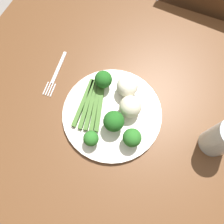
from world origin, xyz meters
name	(u,v)px	position (x,y,z in m)	size (l,w,h in m)	color
ground_plane	(123,149)	(0.00, 0.00, -0.01)	(6.00, 6.00, 0.02)	gray
dining_table	(132,119)	(0.00, 0.00, 0.62)	(1.15, 0.87, 0.73)	brown
chair	(194,33)	(-0.12, -0.57, 0.50)	(0.42, 0.42, 0.87)	brown
plate	(112,113)	(0.06, 0.05, 0.74)	(0.29, 0.29, 0.01)	silver
asparagus_bundle	(92,104)	(0.12, 0.05, 0.75)	(0.09, 0.16, 0.01)	#3D6626
broccoli_back_right	(114,121)	(0.04, 0.08, 0.79)	(0.06, 0.06, 0.07)	#4C7F2B
broccoli_left	(91,139)	(0.08, 0.15, 0.77)	(0.04, 0.04, 0.05)	#568E33
broccoli_front_left	(132,138)	(-0.02, 0.10, 0.78)	(0.05, 0.05, 0.06)	#568E33
broccoli_near_center	(103,80)	(0.12, -0.02, 0.78)	(0.05, 0.05, 0.06)	#4C7F2B
cauliflower_edge	(130,107)	(0.01, 0.02, 0.78)	(0.06, 0.06, 0.06)	beige
cauliflower_near_fork	(127,86)	(0.04, -0.03, 0.78)	(0.06, 0.06, 0.06)	white
fork	(56,74)	(0.28, -0.01, 0.73)	(0.04, 0.17, 0.00)	silver
water_glass	(223,138)	(-0.24, 0.02, 0.79)	(0.08, 0.08, 0.13)	silver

